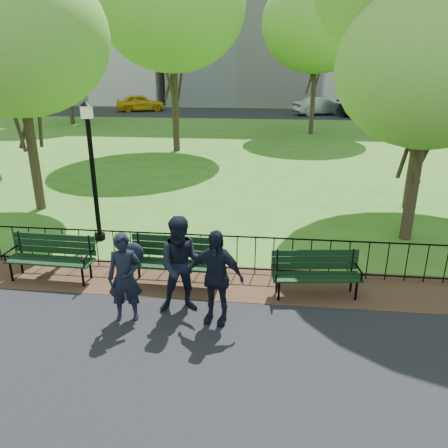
# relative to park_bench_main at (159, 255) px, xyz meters

# --- Properties ---
(ground) EXTENTS (120.00, 120.00, 0.00)m
(ground) POSITION_rel_park_bench_main_xyz_m (0.57, -1.32, -0.67)
(ground) COLOR #3E671B
(dirt_strip) EXTENTS (60.00, 1.60, 0.01)m
(dirt_strip) POSITION_rel_park_bench_main_xyz_m (0.57, 0.18, -0.66)
(dirt_strip) COLOR #3D2419
(dirt_strip) RESTS_ON ground
(far_street) EXTENTS (70.00, 9.00, 0.01)m
(far_street) POSITION_rel_park_bench_main_xyz_m (0.57, 33.68, -0.67)
(far_street) COLOR black
(far_street) RESTS_ON ground
(iron_fence) EXTENTS (24.06, 0.06, 1.00)m
(iron_fence) POSITION_rel_park_bench_main_xyz_m (0.57, 0.68, -0.17)
(iron_fence) COLOR black
(iron_fence) RESTS_ON ground
(park_bench_main) EXTENTS (2.02, 0.68, 1.10)m
(park_bench_main) POSITION_rel_park_bench_main_xyz_m (0.00, 0.00, 0.00)
(park_bench_main) COLOR black
(park_bench_main) RESTS_ON ground
(park_bench_left_a) EXTENTS (1.88, 0.64, 1.06)m
(park_bench_left_a) POSITION_rel_park_bench_main_xyz_m (-2.36, -0.00, -0.07)
(park_bench_left_a) COLOR black
(park_bench_left_a) RESTS_ON ground
(park_bench_right_a) EXTENTS (1.80, 0.75, 0.99)m
(park_bench_right_a) POSITION_rel_park_bench_main_xyz_m (3.21, -0.08, -0.11)
(park_bench_right_a) COLOR black
(park_bench_right_a) RESTS_ON ground
(lamppost) EXTENTS (0.32, 0.32, 3.57)m
(lamppost) POSITION_rel_park_bench_main_xyz_m (-2.23, 2.25, 1.27)
(lamppost) COLOR black
(lamppost) RESTS_ON ground
(tree_near_w) EXTENTS (5.28, 5.28, 7.36)m
(tree_near_w) POSITION_rel_park_bench_main_xyz_m (-5.11, 4.56, 4.43)
(tree_near_w) COLOR #2D2116
(tree_near_w) RESTS_ON ground
(tree_near_e) EXTENTS (4.45, 4.45, 6.21)m
(tree_near_e) POSITION_rel_park_bench_main_xyz_m (5.86, 3.23, 3.63)
(tree_near_e) COLOR #2D2116
(tree_near_e) RESTS_ON ground
(tree_far_c) EXTENTS (7.16, 7.16, 9.98)m
(tree_far_c) POSITION_rel_park_bench_main_xyz_m (-2.88, 14.77, 6.25)
(tree_far_c) COLOR #2D2116
(tree_far_c) RESTS_ON ground
(tree_far_e) EXTENTS (6.87, 6.87, 9.57)m
(tree_far_e) POSITION_rel_park_bench_main_xyz_m (4.65, 21.47, 5.97)
(tree_far_e) COLOR #2D2116
(tree_far_e) RESTS_ON ground
(tree_far_w) EXTENTS (6.41, 6.41, 8.94)m
(tree_far_w) POSITION_rel_park_bench_main_xyz_m (-13.11, 24.41, 5.53)
(tree_far_w) COLOR #2D2116
(tree_far_w) RESTS_ON ground
(person_left) EXTENTS (0.67, 0.50, 1.66)m
(person_left) POSITION_rel_park_bench_main_xyz_m (-0.25, -1.40, 0.17)
(person_left) COLOR black
(person_left) RESTS_ON asphalt_path
(person_mid) EXTENTS (0.98, 0.63, 1.86)m
(person_mid) POSITION_rel_park_bench_main_xyz_m (0.70, -0.98, 0.27)
(person_mid) COLOR black
(person_mid) RESTS_ON asphalt_path
(person_right) EXTENTS (1.10, 0.63, 1.76)m
(person_right) POSITION_rel_park_bench_main_xyz_m (1.35, -1.28, 0.22)
(person_right) COLOR black
(person_right) RESTS_ON asphalt_path
(taxi) EXTENTS (4.93, 3.39, 1.56)m
(taxi) POSITION_rel_park_bench_main_xyz_m (-10.64, 34.02, 0.12)
(taxi) COLOR gold
(taxi) RESTS_ON far_street
(sedan_silver) EXTENTS (4.98, 3.45, 1.56)m
(sedan_silver) POSITION_rel_park_bench_main_xyz_m (6.17, 32.79, 0.12)
(sedan_silver) COLOR #93969A
(sedan_silver) RESTS_ON far_street
(sedan_dark) EXTENTS (5.45, 3.87, 1.47)m
(sedan_dark) POSITION_rel_park_bench_main_xyz_m (10.15, 32.14, 0.07)
(sedan_dark) COLOR black
(sedan_dark) RESTS_ON far_street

